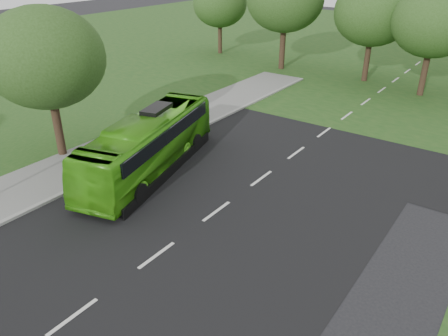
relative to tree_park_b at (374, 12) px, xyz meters
The scene contains 7 objects.
ground 28.77m from the tree_park_b, 85.30° to the right, with size 160.00×160.00×0.00m, color black.
street_surfaces 8.22m from the tree_park_b, 69.95° to the right, with size 120.00×120.00×0.15m.
tree_park_b is the anchor object (origin of this frame).
tree_park_c 5.58m from the tree_park_b, 17.00° to the right, with size 6.52×6.52×8.66m.
tree_park_f 17.97m from the tree_park_b, behind, with size 6.01×6.01×8.03m.
tree_side_near 27.78m from the tree_park_b, 108.27° to the right, with size 6.35×6.35×8.43m.
bus 25.30m from the tree_park_b, 97.37° to the right, with size 2.58×11.02×3.07m, color #49B219.
Camera 1 is at (10.30, -11.75, 10.91)m, focal length 35.00 mm.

